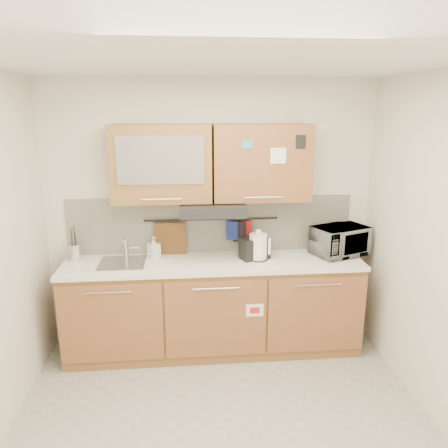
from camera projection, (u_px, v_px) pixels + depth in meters
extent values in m
plane|color=#9E9993|center=(225.00, 433.00, 3.21)|extent=(3.20, 3.20, 0.00)
plane|color=white|center=(226.00, 58.00, 2.54)|extent=(3.20, 3.20, 0.00)
plane|color=silver|center=(211.00, 214.00, 4.32)|extent=(3.20, 0.00, 3.20)
cube|color=olive|center=(214.00, 307.00, 4.25)|extent=(2.80, 0.60, 0.88)
cube|color=black|center=(214.00, 343.00, 4.35)|extent=(2.80, 0.54, 0.10)
cube|color=#A16439|center=(111.00, 324.00, 3.86)|extent=(0.91, 0.02, 0.74)
cylinder|color=silver|center=(108.00, 293.00, 3.76)|extent=(0.41, 0.01, 0.01)
cube|color=#A16439|center=(216.00, 319.00, 3.95)|extent=(0.91, 0.02, 0.74)
cylinder|color=silver|center=(216.00, 289.00, 3.84)|extent=(0.41, 0.01, 0.01)
cube|color=#A16439|center=(317.00, 315.00, 4.03)|extent=(0.91, 0.02, 0.74)
cylinder|color=silver|center=(319.00, 285.00, 3.92)|extent=(0.41, 0.01, 0.01)
cube|color=white|center=(213.00, 263.00, 4.13)|extent=(2.82, 0.62, 0.04)
cube|color=silver|center=(211.00, 224.00, 4.34)|extent=(2.80, 0.02, 0.56)
cube|color=olive|center=(162.00, 164.00, 3.98)|extent=(0.90, 0.35, 0.70)
cube|color=silver|center=(160.00, 160.00, 3.79)|extent=(0.76, 0.02, 0.42)
cube|color=#A16439|center=(261.00, 162.00, 4.06)|extent=(0.90, 0.35, 0.70)
cube|color=white|center=(278.00, 156.00, 3.87)|extent=(0.14, 0.00, 0.14)
cube|color=black|center=(213.00, 208.00, 4.05)|extent=(0.60, 0.46, 0.10)
cube|color=silver|center=(122.00, 264.00, 4.06)|extent=(0.42, 0.40, 0.03)
cylinder|color=silver|center=(126.00, 246.00, 4.18)|extent=(0.03, 0.03, 0.24)
cylinder|color=silver|center=(124.00, 238.00, 4.08)|extent=(0.02, 0.18, 0.02)
cylinder|color=black|center=(211.00, 220.00, 4.28)|extent=(1.30, 0.02, 0.02)
cylinder|color=silver|center=(75.00, 252.00, 4.12)|extent=(0.15, 0.15, 0.16)
cylinder|color=black|center=(72.00, 245.00, 4.11)|extent=(0.01, 0.01, 0.31)
cylinder|color=black|center=(76.00, 247.00, 4.09)|extent=(0.01, 0.01, 0.27)
cylinder|color=black|center=(75.00, 243.00, 4.12)|extent=(0.01, 0.01, 0.33)
cylinder|color=black|center=(73.00, 249.00, 4.09)|extent=(0.01, 0.01, 0.24)
cylinder|color=white|center=(258.00, 247.00, 4.14)|extent=(0.20, 0.20, 0.25)
sphere|color=white|center=(258.00, 232.00, 4.10)|extent=(0.06, 0.06, 0.06)
cube|color=white|center=(269.00, 246.00, 4.12)|extent=(0.03, 0.04, 0.16)
cylinder|color=black|center=(258.00, 259.00, 4.17)|extent=(0.19, 0.19, 0.01)
cube|color=black|center=(255.00, 248.00, 4.17)|extent=(0.31, 0.24, 0.20)
cube|color=black|center=(250.00, 239.00, 4.13)|extent=(0.11, 0.14, 0.01)
cube|color=black|center=(259.00, 238.00, 4.17)|extent=(0.11, 0.14, 0.01)
imported|color=#999999|center=(340.00, 241.00, 4.28)|extent=(0.61, 0.52, 0.28)
imported|color=#999999|center=(154.00, 247.00, 4.18)|extent=(0.14, 0.14, 0.22)
cube|color=brown|center=(170.00, 241.00, 4.29)|extent=(0.31, 0.04, 0.38)
cube|color=navy|center=(232.00, 230.00, 4.32)|extent=(0.11, 0.03, 0.19)
cube|color=black|center=(240.00, 231.00, 4.33)|extent=(0.14, 0.07, 0.21)
cube|color=#A91617|center=(246.00, 228.00, 4.32)|extent=(0.12, 0.05, 0.15)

